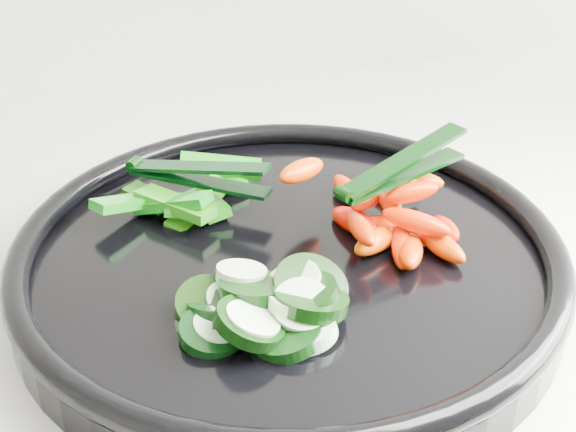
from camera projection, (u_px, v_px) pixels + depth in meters
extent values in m
cylinder|color=black|center=(288.00, 269.00, 0.55)|extent=(0.38, 0.38, 0.02)
torus|color=black|center=(288.00, 246.00, 0.54)|extent=(0.39, 0.39, 0.02)
cylinder|color=black|center=(217.00, 310.00, 0.48)|extent=(0.04, 0.04, 0.02)
cylinder|color=beige|center=(236.00, 314.00, 0.48)|extent=(0.04, 0.04, 0.03)
cylinder|color=black|center=(211.00, 306.00, 0.49)|extent=(0.05, 0.05, 0.03)
cylinder|color=beige|center=(230.00, 302.00, 0.49)|extent=(0.03, 0.04, 0.02)
cylinder|color=black|center=(286.00, 334.00, 0.46)|extent=(0.06, 0.06, 0.02)
cylinder|color=#D6FAC8|center=(307.00, 331.00, 0.47)|extent=(0.05, 0.05, 0.02)
cylinder|color=black|center=(265.00, 299.00, 0.49)|extent=(0.05, 0.05, 0.02)
cylinder|color=beige|center=(262.00, 295.00, 0.50)|extent=(0.03, 0.03, 0.02)
cylinder|color=black|center=(212.00, 332.00, 0.47)|extent=(0.05, 0.05, 0.02)
cylinder|color=#D4F4C3|center=(219.00, 328.00, 0.47)|extent=(0.04, 0.04, 0.01)
cylinder|color=black|center=(206.00, 317.00, 0.48)|extent=(0.04, 0.04, 0.02)
cylinder|color=beige|center=(230.00, 314.00, 0.48)|extent=(0.03, 0.03, 0.02)
cylinder|color=black|center=(306.00, 297.00, 0.48)|extent=(0.06, 0.06, 0.03)
cylinder|color=#B7D5AA|center=(294.00, 285.00, 0.49)|extent=(0.05, 0.05, 0.03)
cylinder|color=black|center=(254.00, 288.00, 0.49)|extent=(0.06, 0.06, 0.02)
cylinder|color=#E0F8C6|center=(241.00, 274.00, 0.50)|extent=(0.05, 0.05, 0.02)
cylinder|color=black|center=(249.00, 323.00, 0.46)|extent=(0.06, 0.06, 0.03)
cylinder|color=#E5F9C7|center=(251.00, 323.00, 0.46)|extent=(0.04, 0.04, 0.02)
cylinder|color=black|center=(310.00, 288.00, 0.49)|extent=(0.07, 0.06, 0.03)
cylinder|color=#D2F5C4|center=(302.00, 307.00, 0.47)|extent=(0.05, 0.05, 0.03)
cylinder|color=black|center=(310.00, 300.00, 0.48)|extent=(0.07, 0.07, 0.02)
cylinder|color=#E0F7C5|center=(294.00, 303.00, 0.47)|extent=(0.05, 0.05, 0.02)
ellipsoid|color=red|center=(402.00, 245.00, 0.54)|extent=(0.03, 0.05, 0.03)
ellipsoid|color=#FC6500|center=(378.00, 240.00, 0.54)|extent=(0.05, 0.04, 0.02)
ellipsoid|color=#E24E00|center=(440.00, 244.00, 0.54)|extent=(0.03, 0.05, 0.02)
ellipsoid|color=red|center=(353.00, 221.00, 0.57)|extent=(0.03, 0.05, 0.03)
ellipsoid|color=#FF1A00|center=(445.00, 229.00, 0.56)|extent=(0.02, 0.05, 0.02)
ellipsoid|color=red|center=(411.00, 252.00, 0.53)|extent=(0.04, 0.05, 0.02)
ellipsoid|color=#E54100|center=(384.00, 225.00, 0.56)|extent=(0.05, 0.02, 0.02)
ellipsoid|color=#FF2F00|center=(385.00, 185.00, 0.61)|extent=(0.03, 0.05, 0.02)
ellipsoid|color=red|center=(348.00, 190.00, 0.60)|extent=(0.02, 0.05, 0.02)
ellipsoid|color=#EA2700|center=(361.00, 229.00, 0.53)|extent=(0.02, 0.05, 0.02)
ellipsoid|color=red|center=(413.00, 176.00, 0.59)|extent=(0.04, 0.05, 0.02)
ellipsoid|color=#FF4F00|center=(389.00, 200.00, 0.56)|extent=(0.02, 0.04, 0.02)
ellipsoid|color=red|center=(416.00, 222.00, 0.54)|extent=(0.05, 0.05, 0.02)
ellipsoid|color=#EC2700|center=(366.00, 200.00, 0.56)|extent=(0.04, 0.04, 0.02)
ellipsoid|color=#FF6200|center=(411.00, 181.00, 0.59)|extent=(0.05, 0.03, 0.02)
ellipsoid|color=#DF3400|center=(411.00, 193.00, 0.54)|extent=(0.04, 0.02, 0.02)
ellipsoid|color=#EC2C00|center=(302.00, 171.00, 0.57)|extent=(0.05, 0.04, 0.02)
cube|color=#0E740B|center=(207.00, 204.00, 0.59)|extent=(0.03, 0.06, 0.02)
cube|color=#176A0A|center=(224.00, 181.00, 0.62)|extent=(0.03, 0.05, 0.02)
cube|color=#1C6809|center=(185.00, 206.00, 0.59)|extent=(0.05, 0.05, 0.02)
cube|color=#176009|center=(198.00, 205.00, 0.59)|extent=(0.06, 0.06, 0.02)
cube|color=#1D6509|center=(148.00, 197.00, 0.60)|extent=(0.04, 0.05, 0.01)
cube|color=#09650F|center=(177.00, 205.00, 0.59)|extent=(0.03, 0.06, 0.02)
cube|color=#09660E|center=(172.00, 203.00, 0.58)|extent=(0.06, 0.05, 0.03)
cube|color=#0A7111|center=(126.00, 203.00, 0.58)|extent=(0.05, 0.04, 0.02)
cube|color=#18710A|center=(175.00, 204.00, 0.57)|extent=(0.06, 0.06, 0.01)
cube|color=#16750B|center=(221.00, 166.00, 0.62)|extent=(0.07, 0.03, 0.02)
cylinder|color=black|center=(344.00, 194.00, 0.52)|extent=(0.01, 0.01, 0.01)
cube|color=black|center=(403.00, 175.00, 0.55)|extent=(0.11, 0.06, 0.00)
cube|color=black|center=(404.00, 160.00, 0.54)|extent=(0.11, 0.06, 0.02)
cylinder|color=black|center=(134.00, 163.00, 0.61)|extent=(0.01, 0.01, 0.01)
cube|color=black|center=(200.00, 181.00, 0.59)|extent=(0.10, 0.08, 0.00)
cube|color=black|center=(199.00, 167.00, 0.59)|extent=(0.10, 0.08, 0.02)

